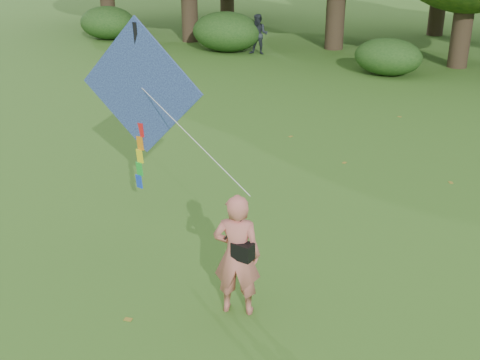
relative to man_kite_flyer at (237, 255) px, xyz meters
The scene contains 7 objects.
ground 1.29m from the man_kite_flyer, 49.35° to the right, with size 100.00×100.00×0.00m, color #265114.
man_kite_flyer is the anchor object (origin of this frame).
bystander_left 19.91m from the man_kite_flyer, 119.56° to the left, with size 0.87×0.68×1.79m, color #262C33.
crossbody_bag 0.18m from the man_kite_flyer, 14.61° to the right, with size 0.43×0.20×0.74m.
flying_kite 3.55m from the man_kite_flyer, 155.55° to the left, with size 4.24×1.48×3.20m.
shrub_band 16.96m from the man_kite_flyer, 90.56° to the left, with size 39.15×3.22×1.88m.
fallen_leaves 5.08m from the man_kite_flyer, 79.24° to the left, with size 11.74×14.15×0.01m.
Camera 1 is at (3.57, -5.85, 5.43)m, focal length 45.00 mm.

